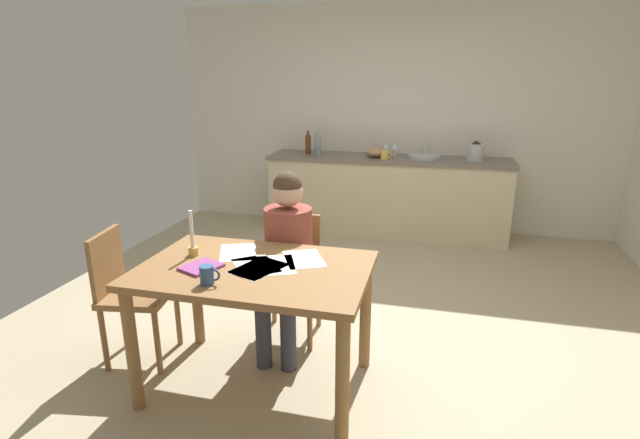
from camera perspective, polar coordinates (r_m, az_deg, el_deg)
name	(u,v)px	position (r m, az deg, el deg)	size (l,w,h in m)	color
ground_plane	(350,325)	(3.68, 3.65, -12.51)	(5.20, 5.20, 0.04)	tan
wall_back	(393,119)	(5.80, 8.77, 11.90)	(5.20, 0.12, 2.60)	silver
kitchen_counter	(387,195)	(5.59, 8.01, 2.91)	(2.74, 0.64, 0.90)	beige
dining_table	(255,286)	(2.72, -7.81, -7.91)	(1.28, 0.83, 0.77)	olive
chair_at_table	(292,271)	(3.35, -3.37, -6.14)	(0.43, 0.43, 0.85)	olive
person_seated	(286,250)	(3.14, -4.08, -3.73)	(0.34, 0.61, 1.19)	brown
chair_side_empty	(129,290)	(3.27, -22.00, -7.86)	(0.46, 0.46, 0.86)	olive
coffee_mug	(207,275)	(2.48, -13.38, -6.50)	(0.11, 0.07, 0.10)	#33598C
candlestick	(193,243)	(2.88, -15.07, -2.74)	(0.06, 0.06, 0.27)	gold
book_magazine	(201,267)	(2.70, -14.09, -5.55)	(0.17, 0.20, 0.02)	#8F4083
paper_letter	(256,266)	(2.68, -7.73, -5.51)	(0.21, 0.30, 0.00)	white
paper_bill	(276,265)	(2.68, -5.37, -5.47)	(0.21, 0.30, 0.00)	white
paper_envelope	(258,268)	(2.64, -7.44, -5.82)	(0.21, 0.30, 0.00)	white
paper_receipt	(259,268)	(2.64, -7.36, -5.84)	(0.21, 0.30, 0.00)	white
paper_notice	(304,259)	(2.75, -1.95, -4.76)	(0.21, 0.30, 0.00)	white
paper_flyer	(238,252)	(2.90, -9.82, -3.89)	(0.21, 0.30, 0.00)	white
sink_unit	(425,156)	(5.47, 12.46, 7.42)	(0.36, 0.36, 0.24)	#B2B7BC
bottle_oil	(308,144)	(5.64, -1.44, 9.04)	(0.07, 0.07, 0.27)	#593319
bottle_vinegar	(318,145)	(5.64, -0.26, 8.97)	(0.08, 0.08, 0.26)	#8C999E
mixing_bowl	(376,152)	(5.48, 6.79, 8.10)	(0.26, 0.26, 0.12)	tan
stovetop_kettle	(476,151)	(5.47, 18.21, 7.78)	(0.18, 0.18, 0.22)	#B7BABF
wine_glass_near_sink	(395,146)	(5.62, 8.97, 8.74)	(0.07, 0.07, 0.15)	silver
wine_glass_by_kettle	(386,146)	(5.63, 7.89, 8.80)	(0.07, 0.07, 0.15)	silver
teacup_on_counter	(385,155)	(5.34, 7.80, 7.71)	(0.12, 0.09, 0.09)	#F2CC4C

